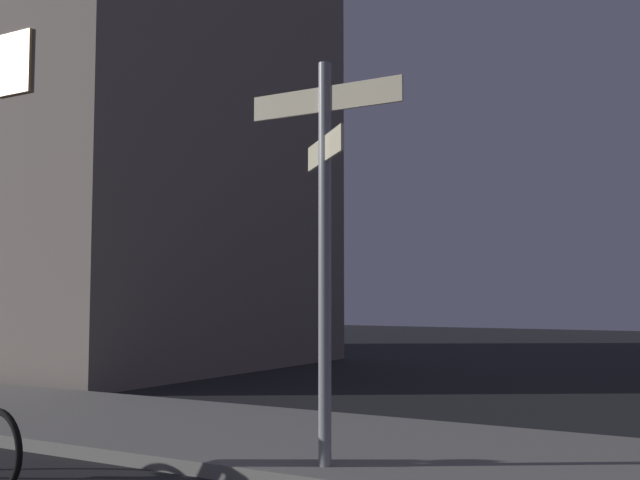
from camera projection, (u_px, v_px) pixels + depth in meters
sidewalk_kerb at (456, 458)px, 7.65m from camera, size 40.00×3.38×0.14m
signpost at (325, 222)px, 7.16m from camera, size 1.61×0.85×3.76m
building_left_block at (59, 3)px, 20.83m from camera, size 12.66×9.29×19.37m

